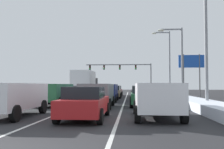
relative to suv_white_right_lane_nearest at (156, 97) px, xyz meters
name	(u,v)px	position (x,y,z in m)	size (l,w,h in m)	color
ground_plane	(107,101)	(-3.52, 12.42, -1.02)	(125.12, 125.12, 0.00)	#28282B
lane_stripe_between_right_lane_and_center_lane	(126,99)	(-1.82, 17.24, -1.01)	(0.14, 52.93, 0.01)	silver
lane_stripe_between_center_lane_and_left_lane	(97,98)	(-5.22, 17.24, -1.01)	(0.14, 52.93, 0.01)	silver
snow_bank_right_shoulder	(171,96)	(3.48, 17.24, -0.74)	(2.03, 52.93, 0.55)	silver
snow_bank_left_shoulder	(53,95)	(-10.52, 17.24, -0.68)	(1.29, 52.93, 0.67)	silver
suv_white_right_lane_nearest	(156,97)	(0.00, 0.00, 0.00)	(2.16, 4.90, 1.67)	silver
sedan_green_right_lane_second	(143,96)	(-0.30, 6.69, -0.25)	(2.00, 4.50, 1.51)	#1E5633
sedan_silver_right_lane_third	(142,93)	(-0.12, 12.53, -0.25)	(2.00, 4.50, 1.51)	#B7BABF
sedan_black_right_lane_fourth	(140,92)	(-0.06, 18.05, -0.25)	(2.00, 4.50, 1.51)	black
sedan_charcoal_right_lane_fifth	(138,91)	(-0.18, 23.74, -0.25)	(2.00, 4.50, 1.51)	#38383D
sedan_red_center_lane_nearest	(85,103)	(-3.35, -0.68, -0.25)	(2.00, 4.50, 1.51)	maroon
suv_gray_center_lane_second	(98,93)	(-3.56, 5.37, 0.00)	(2.16, 4.90, 1.67)	slate
suv_navy_center_lane_third	(107,91)	(-3.58, 12.13, 0.00)	(2.16, 4.90, 1.67)	navy
sedan_tan_center_lane_fourth	(113,92)	(-3.36, 18.05, -0.25)	(2.00, 4.50, 1.51)	#937F60
sedan_maroon_center_lane_fifth	(116,91)	(-3.47, 24.97, -0.25)	(2.00, 4.50, 1.51)	maroon
suv_white_left_lane_nearest	(12,97)	(-7.12, -0.12, 0.00)	(2.16, 4.90, 1.67)	silver
suv_green_left_lane_second	(53,92)	(-7.14, 6.61, 0.00)	(2.16, 4.90, 1.67)	#1E5633
sedan_silver_left_lane_third	(73,93)	(-7.14, 13.26, -0.25)	(2.00, 4.50, 1.51)	#B7BABF
box_truck_left_lane_fourth	(85,83)	(-7.16, 20.02, 0.88)	(2.53, 7.20, 3.36)	black
suv_charcoal_left_lane_fifth	(94,89)	(-7.14, 28.18, 0.00)	(2.16, 4.90, 1.67)	#38383D
traffic_light_gantry	(126,70)	(-2.21, 41.28, 3.87)	(14.00, 0.47, 6.20)	slate
street_lamp_right_near	(200,38)	(3.55, 5.21, 3.76)	(2.66, 0.36, 7.96)	gray
street_lamp_right_mid	(178,56)	(3.87, 14.83, 3.63)	(2.66, 0.36, 7.71)	gray
street_lamp_right_far	(167,58)	(4.10, 24.45, 4.52)	(2.66, 0.36, 9.40)	gray
roadside_sign_right	(191,66)	(6.47, 20.08, 3.00)	(3.20, 0.16, 5.50)	#59595B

